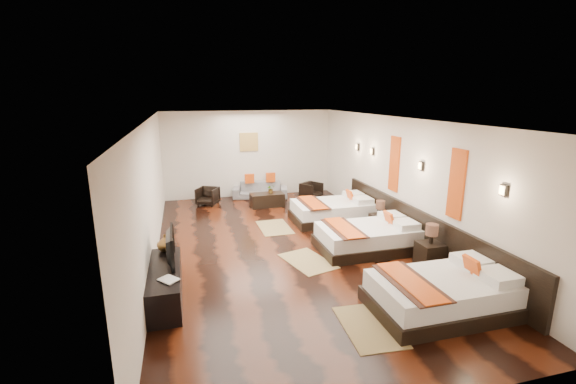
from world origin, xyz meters
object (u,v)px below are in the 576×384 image
object	(u,v)px
bed_mid	(368,237)
figurine	(165,243)
tv_console	(165,284)
table_plant	(271,189)
nightstand_b	(379,221)
book	(163,283)
tv	(167,247)
armchair_right	(311,191)
coffee_table	(267,200)
bed_far	(333,211)
bed_near	(443,293)
nightstand_a	(430,252)
armchair_left	(208,196)
sofa	(260,190)

from	to	relation	value
bed_mid	figurine	xyz separation A→B (m)	(-4.20, -0.31, 0.42)
tv_console	table_plant	xyz separation A→B (m)	(2.90, 4.97, 0.26)
nightstand_b	book	bearing A→B (deg)	-153.12
tv	armchair_right	distance (m)	6.75
table_plant	tv_console	bearing A→B (deg)	-120.25
book	coffee_table	xyz separation A→B (m)	(2.78, 5.48, -0.36)
bed_far	figurine	size ratio (longest dim) A/B	6.96
bed_far	armchair_right	xyz separation A→B (m)	(0.15, 2.28, -0.01)
bed_near	table_plant	distance (m)	6.59
bed_near	nightstand_a	size ratio (longest dim) A/B	2.48
tv	armchair_left	size ratio (longest dim) A/B	1.58
tv	bed_far	bearing A→B (deg)	-55.99
book	armchair_left	bearing A→B (deg)	80.22
figurine	coffee_table	xyz separation A→B (m)	(2.78, 4.18, -0.50)
bed_near	nightstand_b	xyz separation A→B (m)	(0.75, 3.45, -0.00)
armchair_left	armchair_right	bearing A→B (deg)	25.50
nightstand_b	table_plant	distance (m)	3.64
book	armchair_right	xyz separation A→B (m)	(4.35, 5.96, -0.30)
bed_mid	bed_far	bearing A→B (deg)	90.01
armchair_left	coffee_table	distance (m)	1.83
figurine	bed_near	bearing A→B (deg)	-28.18
armchair_right	coffee_table	distance (m)	1.64
bed_far	table_plant	bearing A→B (deg)	125.17
bed_mid	armchair_right	xyz separation A→B (m)	(0.15, 4.35, -0.01)
armchair_left	bed_far	bearing A→B (deg)	-9.64
bed_near	bed_far	size ratio (longest dim) A/B	1.03
table_plant	sofa	bearing A→B (deg)	96.97
bed_near	nightstand_b	size ratio (longest dim) A/B	2.70
nightstand_a	armchair_left	distance (m)	6.85
armchair_left	coffee_table	world-z (taller)	armchair_left
nightstand_a	tv	bearing A→B (deg)	176.35
armchair_left	armchair_right	xyz separation A→B (m)	(3.29, -0.15, -0.00)
nightstand_a	tv_console	bearing A→B (deg)	179.23
bed_near	bed_mid	distance (m)	2.56
nightstand_b	armchair_left	world-z (taller)	nightstand_b
nightstand_a	tv	distance (m)	4.93
tv_console	book	xyz separation A→B (m)	(0.00, -0.54, 0.29)
bed_mid	book	bearing A→B (deg)	-159.01
bed_near	tv_console	size ratio (longest dim) A/B	1.22
sofa	armchair_right	world-z (taller)	armchair_right
nightstand_b	tv_console	size ratio (longest dim) A/B	0.45
book	figurine	world-z (taller)	figurine
bed_mid	tv_console	distance (m)	4.33
nightstand_a	tv_console	distance (m)	4.95
bed_far	armchair_right	bearing A→B (deg)	86.24
figurine	tv_console	bearing A→B (deg)	-90.00
nightstand_b	armchair_right	size ratio (longest dim) A/B	1.38
armchair_right	table_plant	xyz separation A→B (m)	(-1.45, -0.45, 0.26)
bed_mid	nightstand_b	size ratio (longest dim) A/B	2.64
figurine	coffee_table	bearing A→B (deg)	56.41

